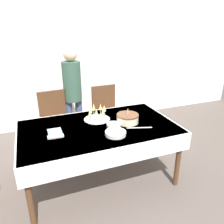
# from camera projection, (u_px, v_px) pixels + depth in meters

# --- Properties ---
(ground_plane) EXTENTS (12.00, 12.00, 0.00)m
(ground_plane) POSITION_uv_depth(u_px,v_px,m) (100.00, 178.00, 2.87)
(ground_plane) COLOR #564C47
(wall_back) EXTENTS (8.00, 0.05, 2.70)m
(wall_back) POSITION_uv_depth(u_px,v_px,m) (66.00, 55.00, 3.98)
(wall_back) COLOR silver
(wall_back) RESTS_ON ground_plane
(dining_table) EXTENTS (1.84, 1.07, 0.75)m
(dining_table) POSITION_uv_depth(u_px,v_px,m) (99.00, 134.00, 2.62)
(dining_table) COLOR white
(dining_table) RESTS_ON ground_plane
(dining_chair_far_left) EXTENTS (0.45, 0.45, 0.97)m
(dining_chair_far_left) POSITION_uv_depth(u_px,v_px,m) (55.00, 120.00, 3.26)
(dining_chair_far_left) COLOR #51331E
(dining_chair_far_left) RESTS_ON ground_plane
(dining_chair_far_right) EXTENTS (0.44, 0.44, 0.97)m
(dining_chair_far_right) POSITION_uv_depth(u_px,v_px,m) (106.00, 113.00, 3.54)
(dining_chair_far_right) COLOR #51331E
(dining_chair_far_right) RESTS_ON ground_plane
(birthday_cake) EXTENTS (0.27, 0.27, 0.18)m
(birthday_cake) POSITION_uv_depth(u_px,v_px,m) (128.00, 118.00, 2.67)
(birthday_cake) COLOR beige
(birthday_cake) RESTS_ON dining_table
(champagne_tray) EXTENTS (0.33, 0.33, 0.18)m
(champagne_tray) POSITION_uv_depth(u_px,v_px,m) (97.00, 113.00, 2.75)
(champagne_tray) COLOR silver
(champagne_tray) RESTS_ON dining_table
(plate_stack_main) EXTENTS (0.23, 0.23, 0.04)m
(plate_stack_main) POSITION_uv_depth(u_px,v_px,m) (116.00, 133.00, 2.38)
(plate_stack_main) COLOR silver
(plate_stack_main) RESTS_ON dining_table
(plate_stack_dessert) EXTENTS (0.17, 0.17, 0.03)m
(plate_stack_dessert) POSITION_uv_depth(u_px,v_px,m) (114.00, 125.00, 2.58)
(plate_stack_dessert) COLOR silver
(plate_stack_dessert) RESTS_ON dining_table
(cake_knife) EXTENTS (0.29, 0.11, 0.00)m
(cake_knife) POSITION_uv_depth(u_px,v_px,m) (139.00, 128.00, 2.55)
(cake_knife) COLOR silver
(cake_knife) RESTS_ON dining_table
(fork_pile) EXTENTS (0.17, 0.07, 0.02)m
(fork_pile) POSITION_uv_depth(u_px,v_px,m) (56.00, 136.00, 2.34)
(fork_pile) COLOR silver
(fork_pile) RESTS_ON dining_table
(napkin_pile) EXTENTS (0.15, 0.15, 0.01)m
(napkin_pile) POSITION_uv_depth(u_px,v_px,m) (55.00, 131.00, 2.45)
(napkin_pile) COLOR #8CC6E0
(napkin_pile) RESTS_ON dining_table
(person_standing) EXTENTS (0.28, 0.28, 1.57)m
(person_standing) POSITION_uv_depth(u_px,v_px,m) (72.00, 89.00, 3.37)
(person_standing) COLOR #3F4C72
(person_standing) RESTS_ON ground_plane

